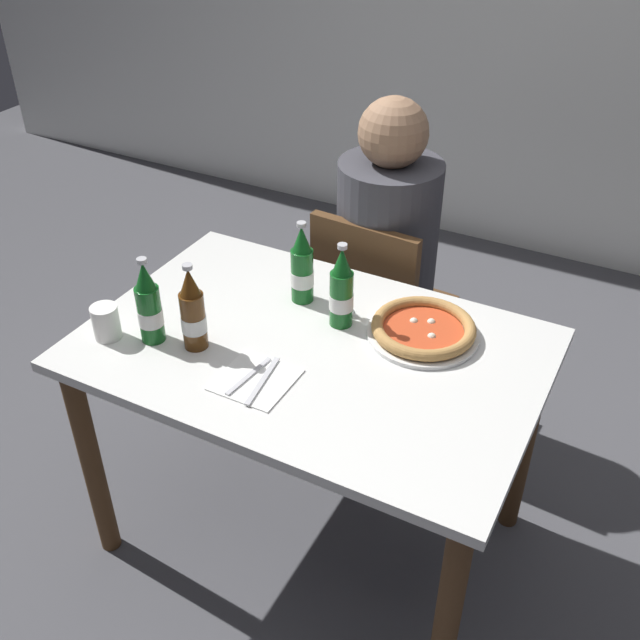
{
  "coord_description": "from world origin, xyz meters",
  "views": [
    {
      "loc": [
        0.75,
        -1.36,
        1.91
      ],
      "look_at": [
        0.0,
        0.05,
        0.8
      ],
      "focal_mm": 41.32,
      "sensor_mm": 36.0,
      "label": 1
    }
  ],
  "objects_px": {
    "chair_behind_table": "(376,308)",
    "paper_cup": "(106,322)",
    "pizza_margherita_near": "(423,329)",
    "beer_bottle_center": "(149,307)",
    "beer_bottle_left": "(341,291)",
    "beer_bottle_extra": "(302,268)",
    "napkin_with_cutlery": "(256,380)",
    "beer_bottle_right": "(193,313)",
    "dining_table_main": "(311,379)",
    "diner_seated": "(385,277)"
  },
  "relations": [
    {
      "from": "chair_behind_table",
      "to": "paper_cup",
      "type": "bearing_deg",
      "value": 67.05
    },
    {
      "from": "pizza_margherita_near",
      "to": "beer_bottle_center",
      "type": "height_order",
      "value": "beer_bottle_center"
    },
    {
      "from": "beer_bottle_left",
      "to": "paper_cup",
      "type": "distance_m",
      "value": 0.63
    },
    {
      "from": "beer_bottle_extra",
      "to": "napkin_with_cutlery",
      "type": "distance_m",
      "value": 0.4
    },
    {
      "from": "beer_bottle_right",
      "to": "beer_bottle_extra",
      "type": "height_order",
      "value": "same"
    },
    {
      "from": "beer_bottle_left",
      "to": "beer_bottle_center",
      "type": "height_order",
      "value": "same"
    },
    {
      "from": "chair_behind_table",
      "to": "beer_bottle_center",
      "type": "relative_size",
      "value": 3.44
    },
    {
      "from": "beer_bottle_center",
      "to": "paper_cup",
      "type": "height_order",
      "value": "beer_bottle_center"
    },
    {
      "from": "dining_table_main",
      "to": "napkin_with_cutlery",
      "type": "xyz_separation_m",
      "value": [
        -0.05,
        -0.19,
        0.12
      ]
    },
    {
      "from": "beer_bottle_extra",
      "to": "paper_cup",
      "type": "distance_m",
      "value": 0.55
    },
    {
      "from": "paper_cup",
      "to": "beer_bottle_right",
      "type": "bearing_deg",
      "value": 18.71
    },
    {
      "from": "diner_seated",
      "to": "napkin_with_cutlery",
      "type": "distance_m",
      "value": 0.87
    },
    {
      "from": "beer_bottle_left",
      "to": "beer_bottle_extra",
      "type": "height_order",
      "value": "same"
    },
    {
      "from": "chair_behind_table",
      "to": "paper_cup",
      "type": "distance_m",
      "value": 0.98
    },
    {
      "from": "diner_seated",
      "to": "paper_cup",
      "type": "relative_size",
      "value": 12.73
    },
    {
      "from": "dining_table_main",
      "to": "chair_behind_table",
      "type": "height_order",
      "value": "chair_behind_table"
    },
    {
      "from": "napkin_with_cutlery",
      "to": "pizza_margherita_near",
      "type": "bearing_deg",
      "value": 51.29
    },
    {
      "from": "dining_table_main",
      "to": "pizza_margherita_near",
      "type": "relative_size",
      "value": 3.98
    },
    {
      "from": "pizza_margherita_near",
      "to": "paper_cup",
      "type": "bearing_deg",
      "value": -151.76
    },
    {
      "from": "pizza_margherita_near",
      "to": "diner_seated",
      "type": "bearing_deg",
      "value": 123.07
    },
    {
      "from": "diner_seated",
      "to": "beer_bottle_center",
      "type": "relative_size",
      "value": 4.89
    },
    {
      "from": "napkin_with_cutlery",
      "to": "diner_seated",
      "type": "bearing_deg",
      "value": 91.23
    },
    {
      "from": "napkin_with_cutlery",
      "to": "paper_cup",
      "type": "xyz_separation_m",
      "value": [
        -0.45,
        -0.03,
        0.04
      ]
    },
    {
      "from": "beer_bottle_left",
      "to": "beer_bottle_right",
      "type": "bearing_deg",
      "value": -137.13
    },
    {
      "from": "pizza_margherita_near",
      "to": "beer_bottle_extra",
      "type": "height_order",
      "value": "beer_bottle_extra"
    },
    {
      "from": "dining_table_main",
      "to": "beer_bottle_center",
      "type": "height_order",
      "value": "beer_bottle_center"
    },
    {
      "from": "napkin_with_cutlery",
      "to": "dining_table_main",
      "type": "bearing_deg",
      "value": 74.97
    },
    {
      "from": "chair_behind_table",
      "to": "beer_bottle_left",
      "type": "xyz_separation_m",
      "value": [
        0.1,
        -0.48,
        0.37
      ]
    },
    {
      "from": "beer_bottle_center",
      "to": "beer_bottle_extra",
      "type": "relative_size",
      "value": 1.0
    },
    {
      "from": "beer_bottle_center",
      "to": "beer_bottle_right",
      "type": "xyz_separation_m",
      "value": [
        0.12,
        0.03,
        0.0
      ]
    },
    {
      "from": "diner_seated",
      "to": "chair_behind_table",
      "type": "bearing_deg",
      "value": -95.56
    },
    {
      "from": "diner_seated",
      "to": "paper_cup",
      "type": "distance_m",
      "value": 1.0
    },
    {
      "from": "beer_bottle_left",
      "to": "dining_table_main",
      "type": "bearing_deg",
      "value": -100.83
    },
    {
      "from": "chair_behind_table",
      "to": "beer_bottle_left",
      "type": "height_order",
      "value": "beer_bottle_left"
    },
    {
      "from": "pizza_margherita_near",
      "to": "beer_bottle_right",
      "type": "bearing_deg",
      "value": -147.91
    },
    {
      "from": "pizza_margherita_near",
      "to": "napkin_with_cutlery",
      "type": "xyz_separation_m",
      "value": [
        -0.3,
        -0.37,
        -0.02
      ]
    },
    {
      "from": "beer_bottle_left",
      "to": "paper_cup",
      "type": "relative_size",
      "value": 2.6
    },
    {
      "from": "dining_table_main",
      "to": "beer_bottle_left",
      "type": "bearing_deg",
      "value": 79.17
    },
    {
      "from": "beer_bottle_center",
      "to": "pizza_margherita_near",
      "type": "bearing_deg",
      "value": 29.06
    },
    {
      "from": "chair_behind_table",
      "to": "pizza_margherita_near",
      "type": "bearing_deg",
      "value": 130.41
    },
    {
      "from": "beer_bottle_extra",
      "to": "paper_cup",
      "type": "relative_size",
      "value": 2.6
    },
    {
      "from": "diner_seated",
      "to": "beer_bottle_left",
      "type": "height_order",
      "value": "diner_seated"
    },
    {
      "from": "beer_bottle_left",
      "to": "beer_bottle_extra",
      "type": "relative_size",
      "value": 1.0
    },
    {
      "from": "beer_bottle_right",
      "to": "paper_cup",
      "type": "height_order",
      "value": "beer_bottle_right"
    },
    {
      "from": "diner_seated",
      "to": "beer_bottle_center",
      "type": "distance_m",
      "value": 0.93
    },
    {
      "from": "chair_behind_table",
      "to": "diner_seated",
      "type": "distance_m",
      "value": 0.11
    },
    {
      "from": "dining_table_main",
      "to": "beer_bottle_left",
      "type": "relative_size",
      "value": 4.86
    },
    {
      "from": "dining_table_main",
      "to": "beer_bottle_right",
      "type": "distance_m",
      "value": 0.37
    },
    {
      "from": "diner_seated",
      "to": "pizza_margherita_near",
      "type": "relative_size",
      "value": 4.01
    },
    {
      "from": "beer_bottle_right",
      "to": "beer_bottle_extra",
      "type": "xyz_separation_m",
      "value": [
        0.14,
        0.33,
        0.0
      ]
    }
  ]
}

